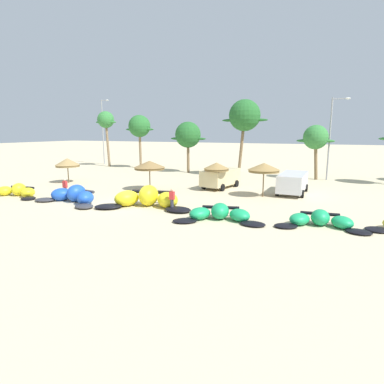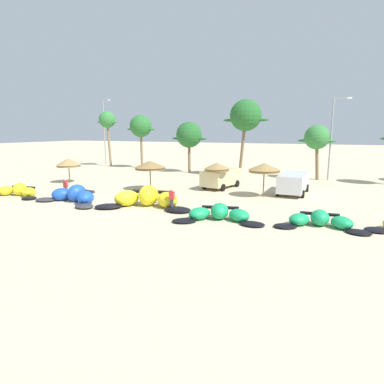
{
  "view_description": "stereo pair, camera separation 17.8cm",
  "coord_description": "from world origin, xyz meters",
  "px_view_note": "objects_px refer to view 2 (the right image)",
  "views": [
    {
      "loc": [
        14.46,
        -20.19,
        5.57
      ],
      "look_at": [
        4.56,
        2.0,
        1.0
      ],
      "focal_mm": 30.34,
      "sensor_mm": 36.0,
      "label": 1
    },
    {
      "loc": [
        14.62,
        -20.11,
        5.57
      ],
      "look_at": [
        4.56,
        2.0,
        1.0
      ],
      "focal_mm": 30.34,
      "sensor_mm": 36.0,
      "label": 2
    }
  ],
  "objects_px": {
    "kite_far_left": "(17,191)",
    "palm_left_of_gap": "(189,135)",
    "beach_umbrella_outermost": "(264,168)",
    "kite_left": "(74,196)",
    "palm_center_left": "(246,116)",
    "kite_center": "(219,214)",
    "lamppost_west": "(105,129)",
    "lamppost_west_center": "(333,135)",
    "palm_leftmost": "(107,121)",
    "palm_center_right": "(317,138)",
    "beach_umbrella_near_palms": "(217,167)",
    "person_by_umbrellas": "(172,200)",
    "kite_right_of_center": "(320,221)",
    "parked_van": "(294,182)",
    "palm_left": "(141,127)",
    "beach_umbrella_near_van": "(68,162)",
    "kite_left_of_center": "(147,199)",
    "beach_umbrella_middle": "(150,165)",
    "person_near_kites": "(66,188)",
    "parked_car_second": "(222,177)"
  },
  "relations": [
    {
      "from": "person_near_kites",
      "to": "palm_leftmost",
      "type": "bearing_deg",
      "value": 120.31
    },
    {
      "from": "palm_left",
      "to": "lamppost_west",
      "type": "bearing_deg",
      "value": 162.89
    },
    {
      "from": "beach_umbrella_middle",
      "to": "palm_left",
      "type": "height_order",
      "value": "palm_left"
    },
    {
      "from": "palm_center_left",
      "to": "kite_left_of_center",
      "type": "bearing_deg",
      "value": -96.76
    },
    {
      "from": "kite_right_of_center",
      "to": "palm_left",
      "type": "xyz_separation_m",
      "value": [
        -26.64,
        21.74,
        5.86
      ]
    },
    {
      "from": "beach_umbrella_near_van",
      "to": "lamppost_west_center",
      "type": "bearing_deg",
      "value": 27.91
    },
    {
      "from": "parked_van",
      "to": "beach_umbrella_outermost",
      "type": "bearing_deg",
      "value": -128.31
    },
    {
      "from": "beach_umbrella_outermost",
      "to": "palm_center_right",
      "type": "distance_m",
      "value": 13.22
    },
    {
      "from": "parked_van",
      "to": "palm_left",
      "type": "height_order",
      "value": "palm_left"
    },
    {
      "from": "parked_van",
      "to": "palm_left",
      "type": "relative_size",
      "value": 0.66
    },
    {
      "from": "kite_left",
      "to": "kite_center",
      "type": "relative_size",
      "value": 1.11
    },
    {
      "from": "palm_left",
      "to": "palm_center_right",
      "type": "bearing_deg",
      "value": -3.82
    },
    {
      "from": "beach_umbrella_near_palms",
      "to": "parked_van",
      "type": "height_order",
      "value": "beach_umbrella_near_palms"
    },
    {
      "from": "palm_leftmost",
      "to": "palm_center_right",
      "type": "relative_size",
      "value": 1.38
    },
    {
      "from": "beach_umbrella_middle",
      "to": "parked_car_second",
      "type": "bearing_deg",
      "value": 35.36
    },
    {
      "from": "palm_leftmost",
      "to": "palm_center_right",
      "type": "xyz_separation_m",
      "value": [
        31.16,
        -1.84,
        -2.34
      ]
    },
    {
      "from": "kite_center",
      "to": "lamppost_west",
      "type": "relative_size",
      "value": 0.54
    },
    {
      "from": "kite_far_left",
      "to": "kite_left_of_center",
      "type": "distance_m",
      "value": 12.51
    },
    {
      "from": "kite_left",
      "to": "lamppost_west_center",
      "type": "bearing_deg",
      "value": 49.38
    },
    {
      "from": "kite_left_of_center",
      "to": "beach_umbrella_middle",
      "type": "bearing_deg",
      "value": 119.52
    },
    {
      "from": "palm_left_of_gap",
      "to": "person_near_kites",
      "type": "bearing_deg",
      "value": -97.27
    },
    {
      "from": "palm_center_left",
      "to": "beach_umbrella_middle",
      "type": "bearing_deg",
      "value": -113.95
    },
    {
      "from": "parked_van",
      "to": "palm_center_left",
      "type": "distance_m",
      "value": 12.91
    },
    {
      "from": "kite_far_left",
      "to": "person_near_kites",
      "type": "xyz_separation_m",
      "value": [
        4.23,
        1.42,
        0.39
      ]
    },
    {
      "from": "parked_van",
      "to": "beach_umbrella_middle",
      "type": "bearing_deg",
      "value": -162.92
    },
    {
      "from": "kite_center",
      "to": "palm_leftmost",
      "type": "relative_size",
      "value": 0.67
    },
    {
      "from": "kite_left_of_center",
      "to": "parked_car_second",
      "type": "bearing_deg",
      "value": 77.06
    },
    {
      "from": "kite_left_of_center",
      "to": "parked_van",
      "type": "bearing_deg",
      "value": 47.07
    },
    {
      "from": "beach_umbrella_outermost",
      "to": "palm_center_left",
      "type": "relative_size",
      "value": 0.31
    },
    {
      "from": "beach_umbrella_near_palms",
      "to": "beach_umbrella_outermost",
      "type": "height_order",
      "value": "beach_umbrella_outermost"
    },
    {
      "from": "kite_left",
      "to": "palm_center_left",
      "type": "height_order",
      "value": "palm_center_left"
    },
    {
      "from": "palm_center_right",
      "to": "palm_left",
      "type": "bearing_deg",
      "value": 176.18
    },
    {
      "from": "parked_car_second",
      "to": "palm_center_left",
      "type": "height_order",
      "value": "palm_center_left"
    },
    {
      "from": "palm_leftmost",
      "to": "palm_left_of_gap",
      "type": "bearing_deg",
      "value": -7.46
    },
    {
      "from": "kite_center",
      "to": "person_by_umbrellas",
      "type": "distance_m",
      "value": 3.95
    },
    {
      "from": "palm_center_right",
      "to": "palm_leftmost",
      "type": "bearing_deg",
      "value": 176.62
    },
    {
      "from": "kite_center",
      "to": "lamppost_west_center",
      "type": "bearing_deg",
      "value": 74.85
    },
    {
      "from": "parked_van",
      "to": "palm_leftmost",
      "type": "distance_m",
      "value": 32.87
    },
    {
      "from": "palm_center_left",
      "to": "kite_far_left",
      "type": "bearing_deg",
      "value": -126.23
    },
    {
      "from": "palm_center_right",
      "to": "lamppost_west_center",
      "type": "height_order",
      "value": "lamppost_west_center"
    },
    {
      "from": "kite_center",
      "to": "parked_van",
      "type": "height_order",
      "value": "parked_van"
    },
    {
      "from": "parked_van",
      "to": "person_near_kites",
      "type": "relative_size",
      "value": 3.25
    },
    {
      "from": "kite_far_left",
      "to": "palm_left_of_gap",
      "type": "height_order",
      "value": "palm_left_of_gap"
    },
    {
      "from": "beach_umbrella_near_palms",
      "to": "person_by_umbrellas",
      "type": "relative_size",
      "value": 1.66
    },
    {
      "from": "lamppost_west",
      "to": "lamppost_west_center",
      "type": "xyz_separation_m",
      "value": [
        35.48,
        -4.28,
        -0.72
      ]
    },
    {
      "from": "kite_right_of_center",
      "to": "parked_van",
      "type": "bearing_deg",
      "value": 105.75
    },
    {
      "from": "beach_umbrella_outermost",
      "to": "kite_far_left",
      "type": "bearing_deg",
      "value": -156.49
    },
    {
      "from": "kite_center",
      "to": "palm_left",
      "type": "distance_m",
      "value": 31.39
    },
    {
      "from": "kite_center",
      "to": "lamppost_west",
      "type": "bearing_deg",
      "value": 139.22
    },
    {
      "from": "beach_umbrella_near_van",
      "to": "palm_leftmost",
      "type": "distance_m",
      "value": 17.59
    }
  ]
}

